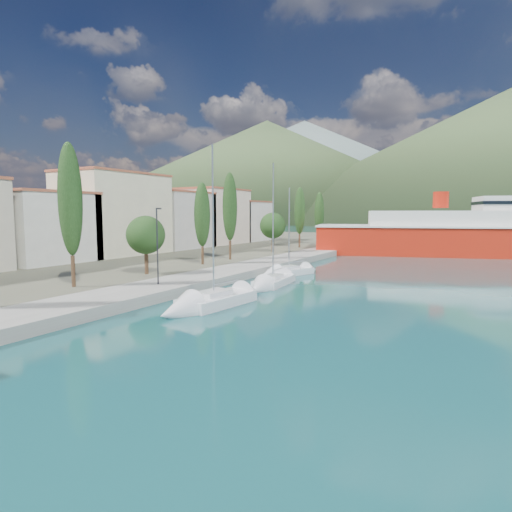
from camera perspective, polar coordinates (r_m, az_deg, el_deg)
The scene contains 10 objects.
ground at distance 132.50m, azimuth 22.86°, elevation 2.48°, with size 1400.00×1400.00×0.00m, color #164E52.
quay at distance 44.57m, azimuth -2.64°, elevation -2.07°, with size 5.00×88.00×0.80m, color gray.
land_strip at distance 77.75m, azimuth -23.04°, elevation 0.77°, with size 70.00×148.00×0.70m, color #565644.
town_buildings at distance 66.97m, azimuth -14.64°, elevation 4.79°, with size 9.20×69.20×11.30m.
tree_row at distance 51.97m, azimuth -4.26°, elevation 5.15°, with size 3.83×64.84×11.14m.
lamp_posts at distance 35.69m, azimuth -11.59°, elevation 1.83°, with size 0.15×46.39×6.06m.
sailboat_near at distance 28.71m, azimuth -7.78°, elevation -6.62°, with size 3.34×8.57×12.01m.
sailboat_mid at distance 36.89m, azimuth 1.40°, elevation -3.87°, with size 2.98×8.26×11.63m.
sailboat_far at distance 43.98m, azimuth 3.19°, elevation -2.33°, with size 4.33×7.06×9.89m.
ferry at distance 74.02m, azimuth 28.85°, elevation 2.44°, with size 52.72×24.62×10.27m.
Camera 1 is at (14.19, -11.58, 6.42)m, focal length 30.00 mm.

